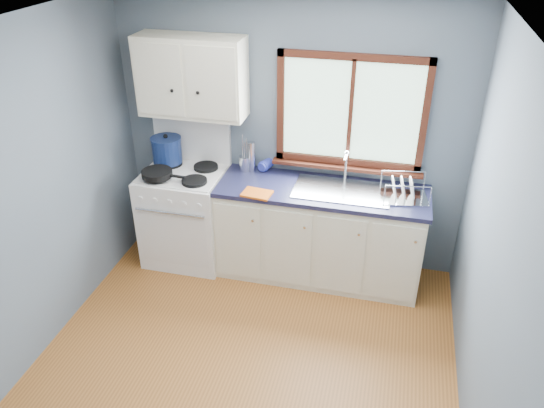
% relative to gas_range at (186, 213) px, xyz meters
% --- Properties ---
extents(floor, '(3.20, 3.60, 0.02)m').
position_rel_gas_range_xyz_m(floor, '(0.95, -1.47, -0.50)').
color(floor, '#9F5E27').
rests_on(floor, ground).
extents(ceiling, '(3.20, 3.60, 0.02)m').
position_rel_gas_range_xyz_m(ceiling, '(0.95, -1.47, 2.02)').
color(ceiling, white).
rests_on(ceiling, wall_back).
extents(wall_back, '(3.20, 0.02, 2.50)m').
position_rel_gas_range_xyz_m(wall_back, '(0.95, 0.34, 0.76)').
color(wall_back, slate).
rests_on(wall_back, ground).
extents(wall_left, '(0.02, 3.60, 2.50)m').
position_rel_gas_range_xyz_m(wall_left, '(-0.66, -1.47, 0.76)').
color(wall_left, slate).
rests_on(wall_left, ground).
extents(wall_right, '(0.02, 3.60, 2.50)m').
position_rel_gas_range_xyz_m(wall_right, '(2.56, -1.47, 0.76)').
color(wall_right, slate).
rests_on(wall_right, ground).
extents(gas_range, '(0.76, 0.69, 1.36)m').
position_rel_gas_range_xyz_m(gas_range, '(0.00, 0.00, 0.00)').
color(gas_range, white).
rests_on(gas_range, floor).
extents(base_cabinets, '(1.85, 0.60, 0.88)m').
position_rel_gas_range_xyz_m(base_cabinets, '(1.31, 0.02, -0.08)').
color(base_cabinets, silver).
rests_on(base_cabinets, floor).
extents(countertop, '(1.89, 0.64, 0.04)m').
position_rel_gas_range_xyz_m(countertop, '(1.31, 0.02, 0.41)').
color(countertop, black).
rests_on(countertop, base_cabinets).
extents(sink, '(0.84, 0.46, 0.44)m').
position_rel_gas_range_xyz_m(sink, '(1.49, 0.02, 0.37)').
color(sink, silver).
rests_on(sink, countertop).
extents(window, '(1.36, 0.10, 1.03)m').
position_rel_gas_range_xyz_m(window, '(1.48, 0.30, 0.98)').
color(window, '#9EC6A8').
rests_on(window, wall_back).
extents(upper_cabinets, '(0.95, 0.35, 0.70)m').
position_rel_gas_range_xyz_m(upper_cabinets, '(0.10, 0.15, 1.31)').
color(upper_cabinets, silver).
rests_on(upper_cabinets, wall_back).
extents(skillet, '(0.43, 0.30, 0.06)m').
position_rel_gas_range_xyz_m(skillet, '(-0.17, -0.17, 0.49)').
color(skillet, black).
rests_on(skillet, gas_range).
extents(stockpot, '(0.36, 0.36, 0.28)m').
position_rel_gas_range_xyz_m(stockpot, '(-0.20, 0.14, 0.59)').
color(stockpot, '#122150').
rests_on(stockpot, gas_range).
extents(utensil_crock, '(0.14, 0.14, 0.36)m').
position_rel_gas_range_xyz_m(utensil_crock, '(0.55, 0.21, 0.50)').
color(utensil_crock, silver).
rests_on(utensil_crock, countertop).
extents(thermos, '(0.09, 0.09, 0.29)m').
position_rel_gas_range_xyz_m(thermos, '(0.61, 0.21, 0.57)').
color(thermos, silver).
rests_on(thermos, countertop).
extents(soap_bottle, '(0.13, 0.13, 0.27)m').
position_rel_gas_range_xyz_m(soap_bottle, '(0.71, 0.20, 0.56)').
color(soap_bottle, '#2A33A3').
rests_on(soap_bottle, countertop).
extents(dish_towel, '(0.27, 0.21, 0.02)m').
position_rel_gas_range_xyz_m(dish_towel, '(0.78, -0.22, 0.44)').
color(dish_towel, '#CF5C15').
rests_on(dish_towel, countertop).
extents(dish_rack, '(0.43, 0.36, 0.20)m').
position_rel_gas_range_xyz_m(dish_rack, '(2.01, 0.01, 0.48)').
color(dish_rack, silver).
rests_on(dish_rack, countertop).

